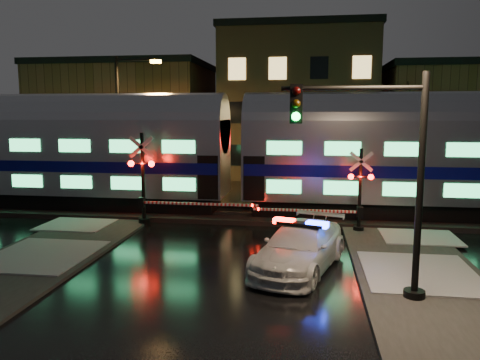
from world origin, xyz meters
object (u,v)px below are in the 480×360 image
Objects in this scene: police_car at (300,247)px; crossing_signal_left at (150,188)px; crossing_signal_right at (351,199)px; traffic_light at (383,182)px; streetlight at (123,118)px.

police_car is 0.93× the size of crossing_signal_left.
crossing_signal_right is (2.09, 5.14, 0.75)m from police_car.
traffic_light reaches higher than crossing_signal_right.
police_car is at bearing -112.16° from crossing_signal_right.
streetlight reaches higher than police_car.
police_car is at bearing -47.53° from streetlight.
police_car is at bearing -36.65° from crossing_signal_left.
police_car is at bearing 121.73° from traffic_light.
streetlight reaches higher than traffic_light.
crossing_signal_left is at bearing 179.91° from crossing_signal_right.
crossing_signal_right is 0.86× the size of crossing_signal_left.
crossing_signal_right is 0.61× the size of streetlight.
police_car is 0.90× the size of traffic_light.
crossing_signal_left is (-6.93, 5.15, 1.01)m from police_car.
police_car is 16.58m from streetlight.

